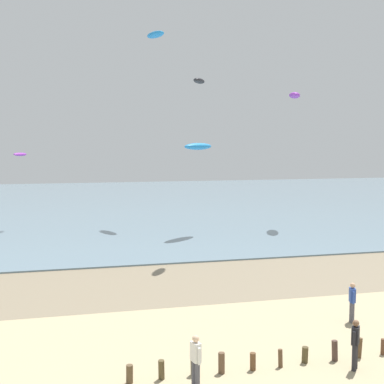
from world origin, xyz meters
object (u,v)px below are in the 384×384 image
Objects in this scene: person_left_flank at (355,343)px; kite_aloft_4 at (20,154)px; person_nearest_camera at (196,360)px; person_by_waterline at (352,301)px; kite_aloft_7 at (199,81)px; kite_aloft_1 at (155,35)px; kite_aloft_6 at (198,146)px; kite_aloft_0 at (295,95)px.

kite_aloft_4 reaches higher than person_left_flank.
person_nearest_camera is 1.00× the size of person_by_waterline.
person_left_flank is 0.87× the size of kite_aloft_7.
kite_aloft_1 reaches higher than kite_aloft_6.
kite_aloft_4 is 0.53× the size of kite_aloft_6.
person_by_waterline is 32.91m from kite_aloft_4.
person_nearest_camera is 0.94× the size of kite_aloft_4.
kite_aloft_6 reaches higher than kite_aloft_4.
person_left_flank is at bearing 0.71° from person_nearest_camera.
kite_aloft_7 is (4.81, 18.20, 10.72)m from person_nearest_camera.
kite_aloft_7 is (-3.10, 13.93, 10.72)m from person_by_waterline.
person_nearest_camera is 21.66m from kite_aloft_7.
person_left_flank is 0.56× the size of kite_aloft_0.
person_nearest_camera is at bearing -168.64° from kite_aloft_7.
person_by_waterline is at bearing 60.29° from person_left_flank.
kite_aloft_1 is at bearing -56.23° from kite_aloft_4.
person_by_waterline is at bearing -141.26° from kite_aloft_7.
kite_aloft_6 is (-9.65, -2.62, -4.57)m from kite_aloft_0.
kite_aloft_6 reaches higher than person_nearest_camera.
person_left_flank is (-2.39, -4.20, 0.00)m from person_by_waterline.
kite_aloft_0 is 0.88× the size of kite_aloft_6.
kite_aloft_4 is (-7.57, 32.73, 5.73)m from person_nearest_camera.
kite_aloft_4 is at bearing 103.03° from person_nearest_camera.
person_nearest_camera is at bearing 171.33° from kite_aloft_0.
kite_aloft_0 is (16.48, 28.86, 11.00)m from person_nearest_camera.
person_nearest_camera is 38.12m from kite_aloft_1.
kite_aloft_6 is (-1.08, 21.98, 6.43)m from person_by_waterline.
kite_aloft_4 is 0.93× the size of kite_aloft_7.
person_left_flank is 0.60× the size of kite_aloft_1.
kite_aloft_6 is at bearing 126.24° from kite_aloft_0.
kite_aloft_1 reaches higher than kite_aloft_7.
person_nearest_camera is 0.87× the size of kite_aloft_7.
kite_aloft_1 is 1.56× the size of kite_aloft_4.
kite_aloft_1 reaches higher than person_nearest_camera.
person_nearest_camera is 0.60× the size of kite_aloft_1.
kite_aloft_7 is at bearing -111.26° from kite_aloft_4.
kite_aloft_0 is at bearing -24.88° from kite_aloft_6.
kite_aloft_0 reaches higher than person_left_flank.
person_by_waterline is 34.21m from kite_aloft_1.
kite_aloft_7 is at bearing -144.17° from kite_aloft_6.
kite_aloft_6 is (6.84, 26.24, 6.43)m from person_nearest_camera.
kite_aloft_1 is at bearing 82.15° from person_nearest_camera.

